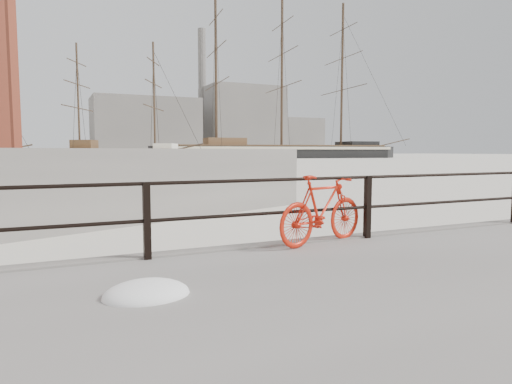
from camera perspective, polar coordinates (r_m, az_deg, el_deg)
name	(u,v)px	position (r m, az deg, el deg)	size (l,w,h in m)	color
ground	(506,240)	(10.24, 28.77, -5.28)	(400.00, 400.00, 0.00)	white
bicycle	(322,209)	(6.89, 8.27, -2.17)	(1.73, 0.26, 1.04)	red
barque_black	(281,158)	(105.82, 3.20, 4.25)	(67.56, 22.11, 37.70)	black
schooner_mid	(118,161)	(78.46, -16.90, 3.70)	(27.66, 11.70, 20.01)	white
industrial_west	(146,127)	(148.86, -13.65, 7.85)	(32.00, 18.00, 18.00)	gray
industrial_mid	(242,122)	(163.98, -1.77, 8.78)	(26.00, 20.00, 24.00)	gray
industrial_east	(292,137)	(178.27, 4.50, 6.87)	(20.00, 16.00, 14.00)	gray
smokestack	(202,93)	(165.10, -6.73, 12.21)	(2.80, 2.80, 44.00)	gray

